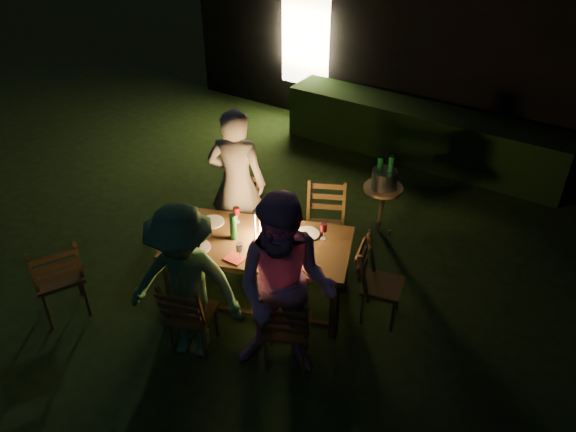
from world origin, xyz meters
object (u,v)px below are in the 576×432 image
Objects in this scene: chair_far_right at (324,241)px; bottle_bucket_b at (390,175)px; bottle_bucket_a at (379,175)px; chair_spare at (62,289)px; bottle_table at (233,227)px; chair_near_right at (287,339)px; chair_far_left at (239,230)px; dining_table at (259,247)px; person_house_side at (237,184)px; person_opp_left at (185,285)px; chair_near_left at (193,324)px; lantern at (264,226)px; person_opp_right at (285,290)px; ice_bucket at (384,179)px; side_table at (383,192)px; chair_end at (379,296)px.

chair_far_right is 1.12m from bottle_bucket_b.
bottle_bucket_a is 0.13m from bottle_bucket_b.
bottle_table reaches higher than chair_spare.
chair_near_right is 1.21m from bottle_table.
bottle_bucket_a is (1.16, 1.22, 0.50)m from chair_far_left.
bottle_bucket_a and bottle_bucket_b have the same top height.
dining_table is 1.97× the size of chair_spare.
person_house_side reaches higher than bottle_table.
chair_spare is at bearing 171.90° from person_opp_left.
lantern is (0.18, 0.94, 0.64)m from chair_near_left.
person_opp_right reaches higher than lantern.
chair_far_right is at bearing 81.80° from chair_near_right.
lantern is at bearing 45.00° from dining_table.
bottle_table reaches higher than ice_bucket.
lantern is 1.09× the size of bottle_bucket_b.
person_opp_right is (0.47, -1.52, 0.62)m from chair_far_right.
chair_near_right is at bearing -85.81° from ice_bucket.
chair_spare is at bearing 45.00° from person_house_side.
chair_end is at bearing -65.42° from side_table.
person_opp_left reaches higher than bottle_bucket_b.
bottle_bucket_a reaches higher than chair_near_right.
person_opp_right reaches higher than chair_far_right.
bottle_bucket_a is (0.23, 0.86, 0.50)m from chair_far_right.
bottle_bucket_a is at bearing 56.76° from person_opp_left.
chair_near_right is at bearing 122.52° from chair_far_left.
chair_far_right is at bearing -107.20° from ice_bucket.
chair_end is 1.54m from side_table.
chair_far_right is at bearing -104.89° from bottle_bucket_a.
bottle_table reaches higher than chair_far_left.
bottle_table is (0.46, -0.65, 0.60)m from chair_far_left.
person_opp_right reaches higher than chair_near_left.
lantern reaches higher than dining_table.
chair_spare reaches higher than chair_far_left.
dining_table is at bearing 115.80° from chair_near_right.
lantern is 0.55× the size of side_table.
chair_spare is (-0.85, -1.80, 0.02)m from chair_far_left.
chair_far_left is 0.60m from person_house_side.
chair_spare is (-1.55, -1.24, -0.37)m from dining_table.
person_opp_left is 5.03× the size of bottle_bucket_b.
person_opp_right is at bearing -44.60° from lantern.
bottle_bucket_a is (1.18, 1.17, -0.09)m from person_house_side.
chair_near_right is 2.34m from chair_spare.
chair_far_right is at bearing -177.82° from chair_far_left.
person_house_side is at bearing -135.70° from bottle_bucket_b.
person_house_side is 5.54× the size of bottle_bucket_a.
person_opp_right is (0.86, 0.27, 0.64)m from chair_near_left.
chair_spare is 1.84m from bottle_table.
chair_near_left is 1.85m from chair_end.
person_house_side is 1.67m from bottle_bucket_a.
ice_bucket is at bearing -141.34° from bottle_bucket_b.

